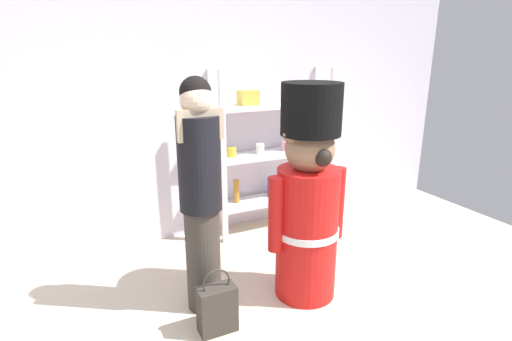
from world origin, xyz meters
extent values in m
cube|color=silver|center=(0.00, 2.20, 1.30)|extent=(6.40, 0.12, 2.60)
cube|color=white|center=(0.34, 1.83, 0.81)|extent=(0.05, 0.05, 1.62)
cube|color=white|center=(1.52, 1.83, 0.81)|extent=(0.05, 0.05, 1.62)
cube|color=white|center=(0.34, 2.13, 0.81)|extent=(0.05, 0.05, 1.62)
cube|color=white|center=(1.52, 2.13, 0.81)|extent=(0.05, 0.05, 1.62)
cube|color=white|center=(0.93, 1.98, 0.29)|extent=(1.18, 0.30, 0.04)
cube|color=white|center=(0.93, 1.98, 0.78)|extent=(1.18, 0.30, 0.04)
cube|color=white|center=(0.93, 1.98, 1.26)|extent=(1.18, 0.30, 0.04)
cylinder|color=yellow|center=(0.49, 1.99, 0.84)|extent=(0.09, 0.09, 0.09)
cylinder|color=white|center=(0.78, 1.97, 0.85)|extent=(0.08, 0.08, 0.10)
cylinder|color=pink|center=(1.08, 1.97, 0.84)|extent=(0.10, 0.10, 0.09)
cylinder|color=navy|center=(1.37, 2.01, 0.85)|extent=(0.07, 0.07, 0.11)
cylinder|color=#B27226|center=(0.54, 2.00, 0.43)|extent=(0.06, 0.06, 0.24)
cylinder|color=navy|center=(0.93, 2.00, 0.42)|extent=(0.08, 0.08, 0.21)
cylinder|color=#596B33|center=(1.32, 1.97, 0.39)|extent=(0.08, 0.08, 0.17)
cube|color=gold|center=(0.66, 1.98, 1.35)|extent=(0.18, 0.15, 0.14)
cube|color=#B21E2D|center=(1.20, 1.98, 1.34)|extent=(0.18, 0.14, 0.11)
cylinder|color=red|center=(0.57, 0.77, 0.49)|extent=(0.45, 0.45, 0.99)
cylinder|color=white|center=(0.57, 0.77, 0.52)|extent=(0.47, 0.47, 0.05)
sphere|color=#8C684D|center=(0.57, 0.77, 1.13)|extent=(0.35, 0.35, 0.35)
sphere|color=#8C684D|center=(0.43, 0.77, 1.25)|extent=(0.12, 0.12, 0.12)
sphere|color=#8C684D|center=(0.72, 0.77, 1.25)|extent=(0.12, 0.12, 0.12)
cylinder|color=black|center=(0.57, 0.77, 1.41)|extent=(0.41, 0.41, 0.35)
cylinder|color=red|center=(0.32, 0.77, 0.69)|extent=(0.11, 0.11, 0.54)
cylinder|color=red|center=(0.83, 0.77, 0.69)|extent=(0.11, 0.11, 0.54)
sphere|color=black|center=(0.57, 0.62, 1.11)|extent=(0.12, 0.12, 0.12)
cylinder|color=#38332D|center=(-0.16, 0.95, 0.38)|extent=(0.24, 0.24, 0.75)
cylinder|color=black|center=(-0.16, 0.95, 1.07)|extent=(0.28, 0.28, 0.63)
sphere|color=beige|center=(-0.16, 0.95, 1.48)|extent=(0.21, 0.21, 0.21)
cube|color=tan|center=(-0.16, 0.89, 1.34)|extent=(0.30, 0.04, 0.20)
sphere|color=black|center=(-0.16, 0.97, 1.53)|extent=(0.20, 0.20, 0.20)
cube|color=#332D28|center=(-0.18, 0.65, 0.16)|extent=(0.25, 0.13, 0.32)
torus|color=#332D28|center=(-0.18, 0.65, 0.36)|extent=(0.19, 0.01, 0.19)
camera|label=1|loc=(-0.93, -1.49, 1.79)|focal=28.23mm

